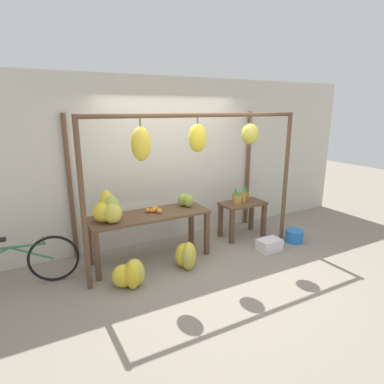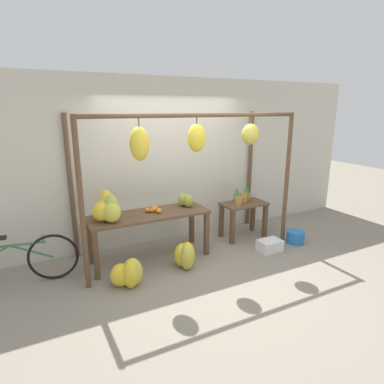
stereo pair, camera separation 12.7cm
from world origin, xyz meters
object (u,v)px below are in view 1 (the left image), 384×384
Objects in this scene: banana_pile_on_table at (108,209)px; pineapple_cluster at (241,196)px; orange_pile at (154,210)px; banana_pile_ground_left at (130,274)px; banana_pile_ground_right at (186,256)px; parked_bicycle at (12,263)px; fruit_crate_white at (269,245)px; blue_bucket at (294,236)px; papaya_pile at (185,200)px.

banana_pile_on_table is 2.44m from pineapple_cluster.
orange_pile is 0.54× the size of pineapple_cluster.
banana_pile_ground_left is 0.90m from banana_pile_ground_right.
pineapple_cluster is 3.71m from parked_bicycle.
orange_pile is 1.08m from banana_pile_ground_left.
banana_pile_ground_left is at bearing 179.84° from fruit_crate_white.
pineapple_cluster is at bearing 92.77° from fruit_crate_white.
banana_pile_on_table is at bearing -175.96° from pineapple_cluster.
banana_pile_ground_left reaches higher than fruit_crate_white.
blue_bucket is at bearing -46.44° from pineapple_cluster.
papaya_pile is at bearing 64.32° from banana_pile_ground_right.
parked_bicycle is (-2.24, 0.60, 0.15)m from banana_pile_ground_right.
banana_pile_ground_right is 1.49m from fruit_crate_white.
blue_bucket is 0.19× the size of parked_bicycle.
banana_pile_ground_left is at bearing -133.50° from orange_pile.
orange_pile is at bearing 166.16° from blue_bucket.
fruit_crate_white is (1.48, -0.12, -0.09)m from banana_pile_ground_right.
banana_pile_on_table is 2.67m from fruit_crate_white.
pineapple_cluster reaches higher than banana_pile_ground_right.
banana_pile_on_table reaches higher than parked_bicycle.
banana_pile_ground_right reaches higher than fruit_crate_white.
blue_bucket is at bearing 6.29° from fruit_crate_white.
pineapple_cluster is at bearing 0.76° from parked_bicycle.
parked_bicycle is (-3.72, 0.73, 0.25)m from fruit_crate_white.
fruit_crate_white is at bearing -13.76° from banana_pile_on_table.
orange_pile is 0.57m from papaya_pile.
pineapple_cluster is 1.16m from papaya_pile.
parked_bicycle is (-4.36, 0.66, 0.24)m from blue_bucket.
banana_pile_ground_right is 1.19× the size of fruit_crate_white.
banana_pile_on_table reaches higher than fruit_crate_white.
banana_pile_ground_right is at bearing -15.07° from parked_bicycle.
parked_bicycle is (-1.35, 0.72, 0.17)m from banana_pile_ground_left.
papaya_pile reaches higher than banana_pile_ground_right.
banana_pile_ground_right is at bearing 175.25° from fruit_crate_white.
pineapple_cluster is at bearing 4.04° from banana_pile_on_table.
banana_pile_ground_right reaches higher than banana_pile_ground_left.
parked_bicycle is at bearing 171.43° from blue_bucket.
blue_bucket is (2.12, -0.05, -0.09)m from banana_pile_ground_right.
blue_bucket reaches higher than fruit_crate_white.
fruit_crate_white is at bearing -4.75° from banana_pile_ground_right.
orange_pile is at bearing 46.50° from banana_pile_ground_left.
pineapple_cluster is 1.68m from banana_pile_ground_right.
banana_pile_ground_left is 0.29× the size of parked_bicycle.
parked_bicycle is at bearing 164.93° from banana_pile_ground_right.
papaya_pile is (-1.83, 0.65, 0.74)m from blue_bucket.
orange_pile is at bearing 117.04° from banana_pile_ground_right.
orange_pile is at bearing -1.98° from parked_bicycle.
banana_pile_ground_right is (0.89, 0.12, 0.01)m from banana_pile_ground_left.
banana_pile_ground_left is 1.72× the size of papaya_pile.
banana_pile_ground_right is at bearing -115.68° from papaya_pile.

